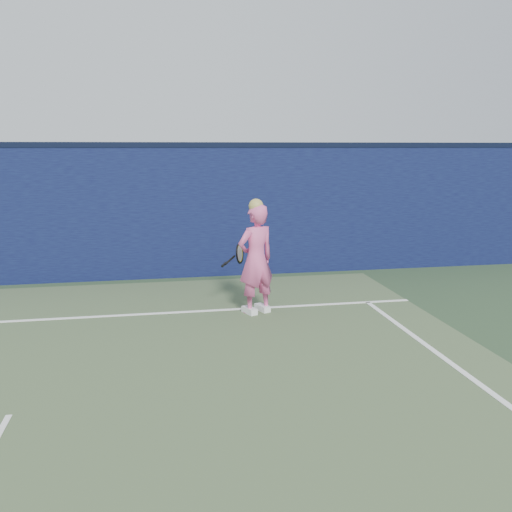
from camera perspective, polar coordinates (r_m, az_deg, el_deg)
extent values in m
cube|color=#0B0E33|center=(10.76, -18.13, 4.11)|extent=(24.00, 0.40, 2.50)
cube|color=black|center=(10.69, -18.56, 11.04)|extent=(24.00, 0.42, 0.10)
imported|color=#E25896|center=(8.20, 0.00, -0.36)|extent=(0.72, 0.61, 1.68)
sphere|color=tan|center=(8.08, 0.00, 5.28)|extent=(0.22, 0.22, 0.22)
cube|color=white|center=(8.46, 0.68, -5.50)|extent=(0.22, 0.30, 0.10)
cube|color=white|center=(8.34, -0.69, -5.77)|extent=(0.22, 0.30, 0.10)
torus|color=black|center=(8.65, -1.72, 0.27)|extent=(0.20, 0.33, 0.34)
torus|color=yellow|center=(8.65, -1.72, 0.27)|extent=(0.16, 0.26, 0.28)
cylinder|color=beige|center=(8.65, -1.72, 0.27)|extent=(0.15, 0.26, 0.27)
cylinder|color=black|center=(8.46, -2.77, -0.44)|extent=(0.21, 0.27, 0.11)
cylinder|color=black|center=(8.37, -3.38, -0.89)|extent=(0.11, 0.13, 0.07)
cube|color=white|center=(8.59, -19.78, -6.21)|extent=(11.00, 0.08, 0.01)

